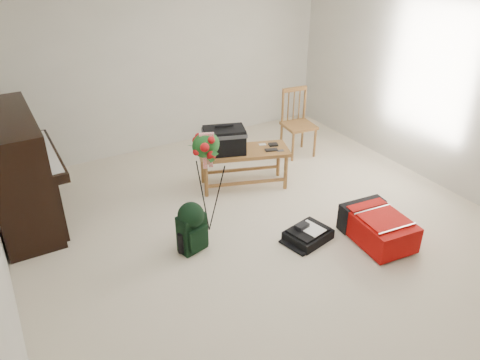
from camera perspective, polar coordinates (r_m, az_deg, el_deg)
floor at (r=5.08m, az=3.55°, el=-6.74°), size 5.00×5.50×0.01m
wall_back at (r=6.81m, az=-9.18°, el=14.06°), size 5.00×0.04×2.50m
wall_right at (r=6.15m, az=24.23°, el=10.30°), size 0.04×5.50×2.50m
piano at (r=5.55m, az=-25.42°, el=0.78°), size 0.71×1.50×1.25m
bench at (r=5.64m, az=-0.96°, el=4.24°), size 1.19×0.78×0.85m
dining_chair at (r=6.71m, az=7.02°, el=6.87°), size 0.46×0.46×0.95m
red_suitcase at (r=5.13m, az=16.07°, el=-5.30°), size 0.56×0.78×0.32m
black_duffel at (r=5.02m, az=8.28°, el=-6.54°), size 0.51×0.44×0.19m
green_backpack at (r=4.72m, az=-5.91°, el=-5.47°), size 0.31×0.29×0.55m
flower_stand at (r=4.86m, az=-3.99°, el=-0.48°), size 0.48×0.48×1.19m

